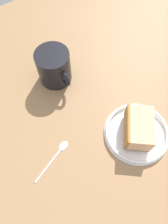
% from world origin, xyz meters
% --- Properties ---
extents(ground_plane, '(1.10, 1.10, 0.02)m').
position_xyz_m(ground_plane, '(0.00, 0.00, -0.01)').
color(ground_plane, '#936D47').
extents(small_plate, '(0.17, 0.17, 0.02)m').
position_xyz_m(small_plate, '(-0.11, 0.01, 0.01)').
color(small_plate, white).
rests_on(small_plate, ground_plane).
extents(cake_slice, '(0.12, 0.11, 0.06)m').
position_xyz_m(cake_slice, '(-0.11, 0.02, 0.04)').
color(cake_slice, '#9E662D').
rests_on(cake_slice, small_plate).
extents(tea_mug, '(0.12, 0.09, 0.10)m').
position_xyz_m(tea_mug, '(0.16, 0.09, 0.05)').
color(tea_mug, black).
rests_on(tea_mug, ground_plane).
extents(teaspoon, '(0.05, 0.12, 0.01)m').
position_xyz_m(teaspoon, '(-0.04, 0.21, 0.00)').
color(teaspoon, silver).
rests_on(teaspoon, ground_plane).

